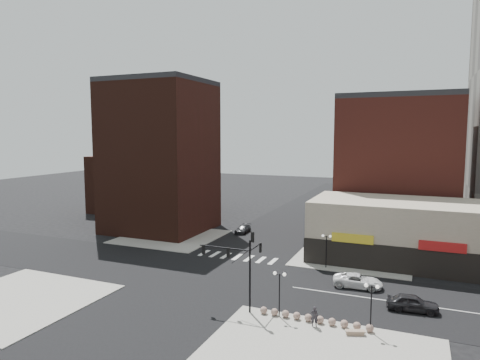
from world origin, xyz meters
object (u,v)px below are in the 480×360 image
at_px(street_lamp_se_b, 371,296).
at_px(stone_bench, 355,332).
at_px(street_lamp_se_a, 279,283).
at_px(traffic_signal, 242,259).
at_px(white_suv, 358,281).
at_px(dark_sedan_east, 412,303).
at_px(pedestrian, 314,316).
at_px(dark_sedan_north, 243,229).
at_px(street_lamp_ne, 326,243).

distance_m(street_lamp_se_b, stone_bench, 3.32).
height_order(street_lamp_se_a, street_lamp_se_b, same).
xyz_separation_m(traffic_signal, street_lamp_se_a, (3.76, -0.17, -1.67)).
xyz_separation_m(street_lamp_se_b, white_suv, (-2.46, 10.75, -2.56)).
bearing_deg(dark_sedan_east, pedestrian, 127.34).
relative_size(street_lamp_se_a, street_lamp_se_b, 1.00).
bearing_deg(dark_sedan_east, street_lamp_se_a, 114.39).
distance_m(dark_sedan_east, dark_sedan_north, 35.72).
distance_m(dark_sedan_north, stone_bench, 38.19).
bearing_deg(dark_sedan_east, stone_bench, 144.63).
distance_m(white_suv, dark_sedan_east, 7.16).
distance_m(street_lamp_se_a, pedestrian, 4.17).
height_order(street_lamp_se_a, street_lamp_ne, same).
bearing_deg(street_lamp_ne, stone_bench, -70.87).
relative_size(street_lamp_se_b, pedestrian, 2.31).
bearing_deg(dark_sedan_east, white_suv, 46.63).
bearing_deg(white_suv, stone_bench, -177.39).
height_order(white_suv, dark_sedan_east, dark_sedan_east).
relative_size(street_lamp_ne, white_suv, 0.79).
bearing_deg(street_lamp_se_b, street_lamp_ne, 113.63).
xyz_separation_m(street_lamp_se_a, white_suv, (5.54, 10.75, -2.56)).
bearing_deg(traffic_signal, street_lamp_se_a, -2.57).
bearing_deg(pedestrian, dark_sedan_north, -68.20).
bearing_deg(dark_sedan_north, white_suv, -43.49).
relative_size(dark_sedan_north, pedestrian, 2.42).
bearing_deg(stone_bench, white_suv, 76.67).
distance_m(street_lamp_se_a, street_lamp_se_b, 8.00).
bearing_deg(dark_sedan_north, street_lamp_se_a, -63.89).
xyz_separation_m(street_lamp_ne, pedestrian, (2.41, -16.78, -2.27)).
bearing_deg(pedestrian, street_lamp_ne, -92.36).
height_order(traffic_signal, white_suv, traffic_signal).
height_order(street_lamp_se_a, dark_sedan_east, street_lamp_se_a).
height_order(traffic_signal, street_lamp_ne, traffic_signal).
height_order(dark_sedan_north, stone_bench, dark_sedan_north).
bearing_deg(traffic_signal, stone_bench, -6.26).
relative_size(traffic_signal, stone_bench, 4.62).
relative_size(dark_sedan_north, stone_bench, 2.59).
height_order(street_lamp_se_b, dark_sedan_east, street_lamp_se_b).
bearing_deg(traffic_signal, street_lamp_se_b, -0.82).
bearing_deg(dark_sedan_east, traffic_signal, 107.27).
bearing_deg(street_lamp_se_b, dark_sedan_north, 128.80).
xyz_separation_m(street_lamp_ne, dark_sedan_east, (10.16, -9.68, -2.50)).
height_order(dark_sedan_east, dark_sedan_north, dark_sedan_east).
bearing_deg(street_lamp_se_b, stone_bench, -137.85).
xyz_separation_m(pedestrian, stone_bench, (3.49, -0.22, -0.70)).
relative_size(street_lamp_se_b, dark_sedan_north, 0.96).
xyz_separation_m(street_lamp_se_b, dark_sedan_east, (3.16, 6.32, -2.50)).
xyz_separation_m(traffic_signal, stone_bench, (10.66, -1.17, -4.64)).
relative_size(street_lamp_se_a, stone_bench, 2.47).
distance_m(white_suv, pedestrian, 11.73).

